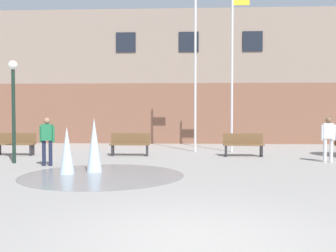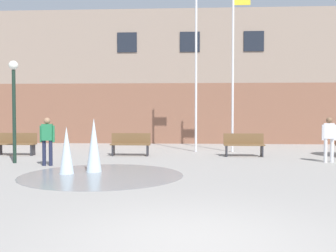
{
  "view_description": "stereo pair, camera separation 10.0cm",
  "coord_description": "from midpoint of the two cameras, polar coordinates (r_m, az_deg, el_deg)",
  "views": [
    {
      "loc": [
        -0.11,
        -5.42,
        1.78
      ],
      "look_at": [
        -0.74,
        7.85,
        1.3
      ],
      "focal_mm": 42.0,
      "sensor_mm": 36.0,
      "label": 1
    },
    {
      "loc": [
        -0.01,
        -5.42,
        1.78
      ],
      "look_at": [
        -0.74,
        7.85,
        1.3
      ],
      "focal_mm": 42.0,
      "sensor_mm": 36.0,
      "label": 2
    }
  ],
  "objects": [
    {
      "name": "park_bench_far_left",
      "position": [
        17.26,
        -20.96,
        -2.39
      ],
      "size": [
        1.6,
        0.44,
        0.91
      ],
      "color": "#28282D",
      "rests_on": "ground"
    },
    {
      "name": "flagpole_right",
      "position": [
        17.78,
        9.65,
        8.88
      ],
      "size": [
        0.8,
        0.1,
        7.32
      ],
      "color": "silver",
      "rests_on": "ground"
    },
    {
      "name": "park_bench_center",
      "position": [
        15.99,
        11.13,
        -2.64
      ],
      "size": [
        1.6,
        0.44,
        0.91
      ],
      "color": "#28282D",
      "rests_on": "ground"
    },
    {
      "name": "adult_watching",
      "position": [
        14.92,
        22.5,
        -1.34
      ],
      "size": [
        0.5,
        0.27,
        1.59
      ],
      "rotation": [
        0.0,
        0.0,
        -0.23
      ],
      "color": "silver",
      "rests_on": "ground"
    },
    {
      "name": "flagpole_left",
      "position": [
        17.72,
        4.36,
        10.04
      ],
      "size": [
        0.8,
        0.1,
        7.99
      ],
      "color": "silver",
      "rests_on": "ground"
    },
    {
      "name": "splash_fountain",
      "position": [
        11.61,
        -11.44,
        -3.9
      ],
      "size": [
        4.57,
        4.57,
        1.6
      ],
      "color": "gray",
      "rests_on": "ground"
    },
    {
      "name": "park_bench_left_of_flagpoles",
      "position": [
        16.01,
        -5.28,
        -2.6
      ],
      "size": [
        1.6,
        0.44,
        0.91
      ],
      "color": "#28282D",
      "rests_on": "ground"
    },
    {
      "name": "lamp_post_left_lane",
      "position": [
        14.59,
        -21.28,
        4.15
      ],
      "size": [
        0.32,
        0.32,
        3.54
      ],
      "color": "#192D23",
      "rests_on": "ground"
    },
    {
      "name": "teen_by_trashcan",
      "position": [
        13.51,
        -16.92,
        -1.61
      ],
      "size": [
        0.5,
        0.26,
        1.59
      ],
      "rotation": [
        0.0,
        0.0,
        -2.97
      ],
      "color": "#1E233D",
      "rests_on": "ground"
    },
    {
      "name": "library_building",
      "position": [
        24.98,
        3.29,
        6.6
      ],
      "size": [
        36.0,
        6.05,
        7.51
      ],
      "color": "brown",
      "rests_on": "ground"
    },
    {
      "name": "ground_plane",
      "position": [
        5.71,
        3.71,
        -16.11
      ],
      "size": [
        100.0,
        100.0,
        0.0
      ],
      "primitive_type": "plane",
      "color": "gray"
    }
  ]
}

